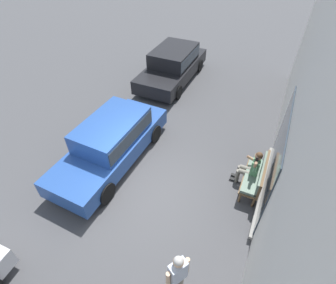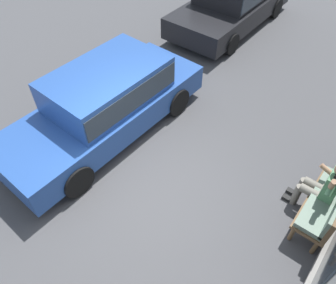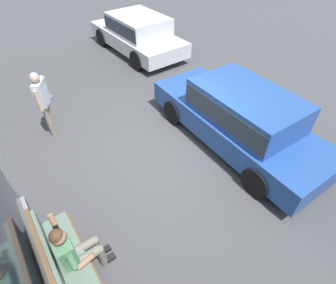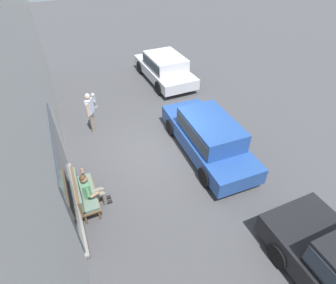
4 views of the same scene
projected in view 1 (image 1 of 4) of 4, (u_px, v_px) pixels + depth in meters
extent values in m
plane|color=#424244|center=(150.00, 186.00, 8.06)|extent=(60.00, 60.00, 0.00)
cube|color=beige|center=(302.00, 144.00, 4.97)|extent=(18.00, 0.40, 6.12)
cube|color=#2D3842|center=(275.00, 157.00, 6.97)|extent=(3.40, 0.03, 2.50)
cube|color=gray|center=(263.00, 187.00, 7.83)|extent=(3.60, 0.12, 0.10)
cylinder|color=brown|center=(253.00, 202.00, 7.41)|extent=(0.07, 0.07, 0.39)
cylinder|color=brown|center=(262.00, 169.00, 8.32)|extent=(0.07, 0.07, 0.39)
cylinder|color=brown|center=(240.00, 197.00, 7.53)|extent=(0.07, 0.07, 0.39)
cylinder|color=brown|center=(249.00, 166.00, 8.44)|extent=(0.07, 0.07, 0.39)
cube|color=brown|center=(253.00, 178.00, 7.77)|extent=(1.51, 0.55, 0.06)
cube|color=slate|center=(253.00, 176.00, 7.72)|extent=(1.45, 0.49, 0.10)
cube|color=brown|center=(263.00, 174.00, 7.49)|extent=(1.51, 0.07, 0.55)
cube|color=slate|center=(261.00, 173.00, 7.51)|extent=(1.45, 0.06, 0.47)
cylinder|color=#6B665B|center=(245.00, 173.00, 7.81)|extent=(0.15, 0.42, 0.15)
cylinder|color=#6B665B|center=(237.00, 176.00, 8.05)|extent=(0.12, 0.12, 0.50)
cube|color=black|center=(233.00, 180.00, 8.22)|extent=(0.10, 0.24, 0.07)
cylinder|color=#6B665B|center=(247.00, 169.00, 7.94)|extent=(0.15, 0.42, 0.15)
cylinder|color=#6B665B|center=(238.00, 172.00, 8.17)|extent=(0.12, 0.12, 0.50)
cube|color=black|center=(235.00, 176.00, 8.34)|extent=(0.10, 0.24, 0.07)
cube|color=#6B665B|center=(253.00, 173.00, 7.81)|extent=(0.34, 0.24, 0.14)
cube|color=#4C7F56|center=(255.00, 166.00, 7.62)|extent=(0.38, 0.22, 0.56)
sphere|color=#A37556|center=(259.00, 156.00, 7.34)|extent=(0.22, 0.22, 0.22)
sphere|color=#4C331E|center=(259.00, 156.00, 7.31)|extent=(0.20, 0.20, 0.20)
cylinder|color=#4C7F56|center=(257.00, 158.00, 7.72)|extent=(0.20, 0.10, 0.28)
cylinder|color=#A37556|center=(251.00, 158.00, 7.88)|extent=(0.08, 0.27, 0.17)
cylinder|color=#4C7F56|center=(255.00, 168.00, 7.34)|extent=(0.25, 0.10, 0.22)
cylinder|color=#A37556|center=(255.00, 165.00, 7.17)|extent=(0.16, 0.08, 0.25)
cube|color=black|center=(257.00, 160.00, 7.26)|extent=(0.02, 0.07, 0.15)
cube|color=black|center=(172.00, 70.00, 12.65)|extent=(4.63, 1.90, 0.61)
cube|color=black|center=(174.00, 55.00, 12.34)|extent=(2.41, 1.67, 0.69)
cube|color=#28333D|center=(174.00, 55.00, 12.34)|extent=(2.36, 1.70, 0.48)
cylinder|color=black|center=(178.00, 92.00, 11.55)|extent=(0.61, 0.18, 0.61)
cylinder|color=black|center=(142.00, 84.00, 12.11)|extent=(0.61, 0.18, 0.61)
cylinder|color=black|center=(199.00, 65.00, 13.49)|extent=(0.61, 0.18, 0.61)
cylinder|color=black|center=(167.00, 59.00, 14.05)|extent=(0.61, 0.18, 0.61)
cube|color=#23478E|center=(112.00, 148.00, 8.57)|extent=(4.75, 1.84, 0.58)
cube|color=#23478E|center=(112.00, 129.00, 8.27)|extent=(2.49, 1.57, 0.68)
cube|color=#28333D|center=(112.00, 129.00, 8.27)|extent=(2.44, 1.60, 0.47)
cylinder|color=black|center=(106.00, 193.00, 7.48)|extent=(0.66, 0.20, 0.65)
cylinder|color=black|center=(63.00, 174.00, 8.01)|extent=(0.66, 0.20, 0.65)
cylinder|color=black|center=(155.00, 134.00, 9.42)|extent=(0.66, 0.20, 0.65)
cylinder|color=black|center=(117.00, 122.00, 9.95)|extent=(0.66, 0.20, 0.65)
cylinder|color=gray|center=(180.00, 283.00, 5.58)|extent=(0.13, 0.13, 0.88)
cube|color=silver|center=(178.00, 271.00, 5.05)|extent=(0.41, 0.36, 0.60)
cylinder|color=tan|center=(187.00, 265.00, 5.17)|extent=(0.09, 0.09, 0.54)
cylinder|color=tan|center=(168.00, 280.00, 4.98)|extent=(0.09, 0.09, 0.54)
sphere|color=tan|center=(178.00, 262.00, 4.76)|extent=(0.21, 0.21, 0.21)
sphere|color=#B7B2AD|center=(178.00, 261.00, 4.74)|extent=(0.19, 0.19, 0.19)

